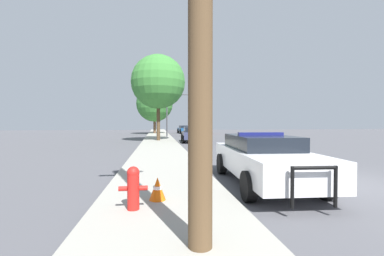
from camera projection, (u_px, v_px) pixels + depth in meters
The scene contains 11 objects.
ground_plane at pixel (342, 184), 7.43m from camera, with size 110.00×110.00×0.00m, color #4F4F54.
sidewalk_left at pixel (165, 188), 6.74m from camera, with size 3.00×110.00×0.13m.
police_car at pixel (263, 157), 7.46m from camera, with size 2.29×5.28×1.49m.
fire_hydrant at pixel (133, 187), 4.87m from camera, with size 0.54×0.24×0.82m.
traffic_light at pixel (178, 106), 29.63m from camera, with size 3.27×0.35×5.04m.
car_background_midblock at pixel (193, 134), 23.18m from camera, with size 2.21×4.34×1.38m.
car_background_distant at pixel (184, 129), 41.28m from camera, with size 2.13×4.13×1.28m.
box_truck at pixel (200, 122), 42.43m from camera, with size 2.56×6.82×3.48m.
tree_sidewalk_far at pixel (155, 104), 38.91m from camera, with size 5.50×5.50×7.26m.
tree_sidewalk_mid at pixel (158, 82), 23.58m from camera, with size 4.96×4.96×7.87m.
traffic_cone at pixel (157, 189), 5.48m from camera, with size 0.35×0.35×0.48m.
Camera 1 is at (-5.30, -6.73, 1.79)m, focal length 24.00 mm.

